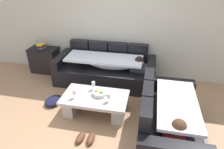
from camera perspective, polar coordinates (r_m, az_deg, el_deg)
ground_plane at (r=3.50m, az=-5.70°, el=-15.95°), size 14.00×14.00×0.00m
back_wall at (r=4.70m, az=1.33°, el=15.31°), size 9.00×0.10×2.70m
couch_along_wall at (r=4.60m, az=-1.58°, el=1.41°), size 2.28×0.92×0.88m
couch_near_window at (r=3.32m, az=16.01°, el=-12.35°), size 0.92×1.73×0.88m
coffee_table at (r=3.70m, az=-4.86°, el=-8.07°), size 1.20×0.68×0.38m
fruit_bowl at (r=3.63m, az=-3.52°, el=-5.33°), size 0.28×0.28×0.10m
wine_glass_near_left at (r=3.56m, az=-10.95°, el=-5.13°), size 0.07×0.07×0.17m
wine_glass_near_right at (r=3.41m, az=-1.07°, el=-6.29°), size 0.07×0.07×0.17m
wine_glass_far_back at (r=3.75m, az=-5.42°, el=-2.79°), size 0.07×0.07×0.17m
open_magazine at (r=3.58m, az=0.15°, el=-6.53°), size 0.30×0.24×0.01m
side_cabinet at (r=5.41m, az=-18.90°, el=4.04°), size 0.72×0.44×0.64m
book_stack_on_cabinet at (r=5.29m, az=-19.86°, el=7.80°), size 0.18×0.22×0.11m
pair_of_shoes at (r=3.34m, az=-7.65°, el=-17.80°), size 0.31×0.29×0.09m
crumpled_garment at (r=4.20m, az=-16.59°, el=-7.29°), size 0.42×0.48×0.12m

